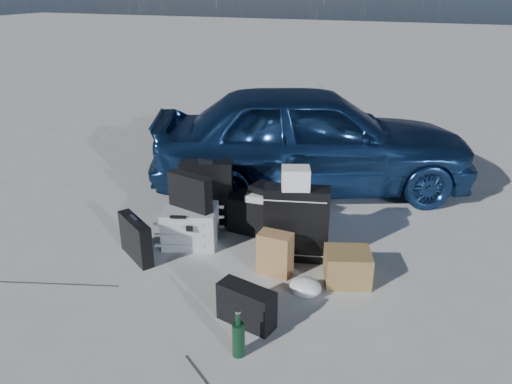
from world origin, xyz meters
TOP-DOWN VIEW (x-y plane):
  - ground at (0.00, 0.00)m, footprint 60.00×60.00m
  - car at (0.18, 2.37)m, footprint 3.89×2.78m
  - pelican_case at (-0.47, 0.64)m, footprint 0.59×0.53m
  - laptop_bag at (-0.46, 0.65)m, footprint 0.45×0.20m
  - briefcase at (-0.78, 0.22)m, footprint 0.47×0.35m
  - suitcase_left at (-0.51, 1.07)m, footprint 0.54×0.35m
  - suitcase_right at (0.52, 0.74)m, footprint 0.59×0.33m
  - white_carton at (0.51, 0.73)m, footprint 0.28×0.25m
  - duffel_bag at (0.11, 1.10)m, footprint 0.73×0.35m
  - flat_box_white at (0.13, 1.11)m, footprint 0.40×0.32m
  - flat_box_black at (0.12, 1.12)m, footprint 0.34×0.28m
  - kraft_bag at (0.44, 0.44)m, footprint 0.28×0.18m
  - cardboard_box at (1.03, 0.53)m, footprint 0.45×0.42m
  - plastic_bag at (0.77, 0.22)m, footprint 0.27×0.23m
  - messenger_bag at (0.48, -0.27)m, footprint 0.45×0.25m
  - green_bottle at (0.56, -0.60)m, footprint 0.10×0.10m

SIDE VIEW (x-z plane):
  - ground at x=0.00m, z-range 0.00..0.00m
  - plastic_bag at x=0.77m, z-range 0.00..0.14m
  - cardboard_box at x=1.03m, z-range 0.00..0.27m
  - messenger_bag at x=0.48m, z-range 0.00..0.30m
  - green_bottle at x=0.56m, z-range 0.00..0.33m
  - pelican_case at x=-0.47m, z-range 0.00..0.35m
  - duffel_bag at x=0.11m, z-range 0.00..0.36m
  - kraft_bag at x=0.44m, z-range 0.00..0.37m
  - briefcase at x=-0.78m, z-range 0.00..0.38m
  - suitcase_left at x=-0.51m, z-range 0.00..0.66m
  - suitcase_right at x=0.52m, z-range 0.00..0.67m
  - flat_box_white at x=0.13m, z-range 0.36..0.42m
  - flat_box_black at x=0.12m, z-range 0.42..0.49m
  - laptop_bag at x=-0.46m, z-range 0.35..0.68m
  - car at x=0.18m, z-range 0.00..1.23m
  - white_carton at x=0.51m, z-range 0.67..0.85m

